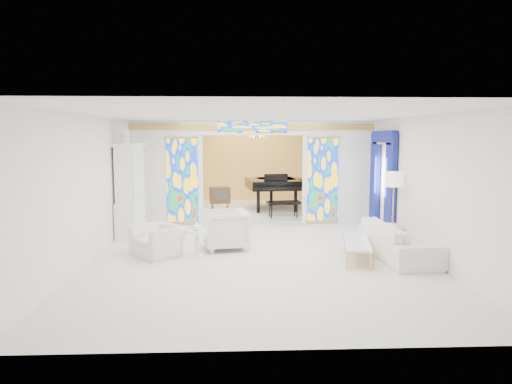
{
  "coord_description": "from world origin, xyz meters",
  "views": [
    {
      "loc": [
        -0.45,
        -11.2,
        2.56
      ],
      "look_at": [
        0.02,
        0.2,
        1.16
      ],
      "focal_mm": 32.0,
      "sensor_mm": 36.0,
      "label": 1
    }
  ],
  "objects_px": {
    "coffee_table": "(357,243)",
    "tv_console": "(220,195)",
    "armchair_left": "(158,241)",
    "china_cabinet": "(130,190)",
    "grand_piano": "(276,184)",
    "sofa": "(398,240)",
    "armchair_right": "(225,230)"
  },
  "relations": [
    {
      "from": "sofa",
      "to": "tv_console",
      "type": "bearing_deg",
      "value": 33.7
    },
    {
      "from": "armchair_right",
      "to": "coffee_table",
      "type": "height_order",
      "value": "armchair_right"
    },
    {
      "from": "armchair_right",
      "to": "grand_piano",
      "type": "height_order",
      "value": "grand_piano"
    },
    {
      "from": "armchair_left",
      "to": "armchair_right",
      "type": "distance_m",
      "value": 1.53
    },
    {
      "from": "china_cabinet",
      "to": "grand_piano",
      "type": "bearing_deg",
      "value": 38.16
    },
    {
      "from": "coffee_table",
      "to": "armchair_right",
      "type": "bearing_deg",
      "value": 160.23
    },
    {
      "from": "coffee_table",
      "to": "sofa",
      "type": "bearing_deg",
      "value": 7.76
    },
    {
      "from": "grand_piano",
      "to": "tv_console",
      "type": "relative_size",
      "value": 4.27
    },
    {
      "from": "armchair_right",
      "to": "armchair_left",
      "type": "bearing_deg",
      "value": -79.4
    },
    {
      "from": "armchair_right",
      "to": "tv_console",
      "type": "distance_m",
      "value": 4.47
    },
    {
      "from": "coffee_table",
      "to": "grand_piano",
      "type": "distance_m",
      "value": 5.91
    },
    {
      "from": "armchair_left",
      "to": "coffee_table",
      "type": "xyz_separation_m",
      "value": [
        4.21,
        -0.48,
        0.03
      ]
    },
    {
      "from": "sofa",
      "to": "grand_piano",
      "type": "distance_m",
      "value": 6.04
    },
    {
      "from": "coffee_table",
      "to": "grand_piano",
      "type": "height_order",
      "value": "grand_piano"
    },
    {
      "from": "armchair_left",
      "to": "armchair_right",
      "type": "height_order",
      "value": "armchair_right"
    },
    {
      "from": "armchair_right",
      "to": "china_cabinet",
      "type": "bearing_deg",
      "value": -131.54
    },
    {
      "from": "armchair_left",
      "to": "china_cabinet",
      "type": "bearing_deg",
      "value": 164.19
    },
    {
      "from": "armchair_left",
      "to": "armchair_right",
      "type": "relative_size",
      "value": 1.01
    },
    {
      "from": "coffee_table",
      "to": "tv_console",
      "type": "bearing_deg",
      "value": 119.31
    },
    {
      "from": "armchair_right",
      "to": "coffee_table",
      "type": "bearing_deg",
      "value": 61.0
    },
    {
      "from": "coffee_table",
      "to": "tv_console",
      "type": "distance_m",
      "value": 6.26
    },
    {
      "from": "armchair_right",
      "to": "coffee_table",
      "type": "xyz_separation_m",
      "value": [
        2.77,
        -1.0,
        -0.1
      ]
    },
    {
      "from": "armchair_left",
      "to": "sofa",
      "type": "relative_size",
      "value": 0.4
    },
    {
      "from": "armchair_left",
      "to": "sofa",
      "type": "xyz_separation_m",
      "value": [
        5.12,
        -0.35,
        0.04
      ]
    },
    {
      "from": "china_cabinet",
      "to": "armchair_left",
      "type": "distance_m",
      "value": 2.49
    },
    {
      "from": "sofa",
      "to": "grand_piano",
      "type": "bearing_deg",
      "value": 17.72
    },
    {
      "from": "china_cabinet",
      "to": "tv_console",
      "type": "xyz_separation_m",
      "value": [
        2.2,
        2.88,
        -0.51
      ]
    },
    {
      "from": "armchair_right",
      "to": "coffee_table",
      "type": "distance_m",
      "value": 2.94
    },
    {
      "from": "china_cabinet",
      "to": "tv_console",
      "type": "bearing_deg",
      "value": 52.6
    },
    {
      "from": "sofa",
      "to": "coffee_table",
      "type": "relative_size",
      "value": 1.39
    },
    {
      "from": "china_cabinet",
      "to": "tv_console",
      "type": "height_order",
      "value": "china_cabinet"
    },
    {
      "from": "armchair_right",
      "to": "tv_console",
      "type": "bearing_deg",
      "value": 174.48
    }
  ]
}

